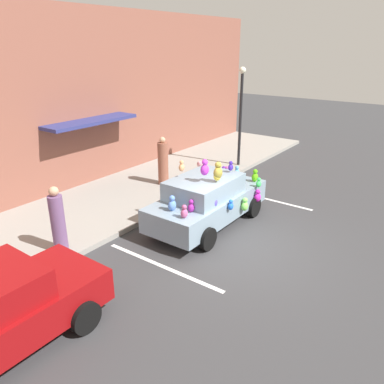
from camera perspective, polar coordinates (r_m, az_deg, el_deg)
The scene contains 10 objects.
ground_plane at distance 10.49m, azimuth 6.72°, elevation -8.17°, with size 60.00×60.00×0.00m, color #38383A.
sidewalk at distance 13.35m, azimuth -12.17°, elevation -1.46°, with size 24.00×4.00×0.15m, color gray.
storefront_building at distance 14.18m, azimuth -19.11°, elevation 12.33°, with size 24.00×1.25×6.40m.
parking_stripe_front at distance 13.80m, azimuth 10.61°, elevation -0.89°, with size 0.12×3.60×0.01m, color silver.
parking_stripe_rear at distance 9.62m, azimuth -4.45°, elevation -11.02°, with size 0.12×3.60×0.01m, color silver.
plush_covered_car at distance 11.32m, azimuth 2.35°, elevation -1.17°, with size 4.21×2.01×2.21m.
teddy_bear_on_sidewalk at distance 15.15m, azimuth 1.22°, elevation 3.38°, with size 0.36×0.30×0.68m.
street_lamp_post at distance 16.42m, azimuth 7.33°, elevation 12.49°, with size 0.28×0.28×4.12m.
pedestrian_near_shopfront at distance 10.16m, azimuth -19.44°, elevation -4.21°, with size 0.36×0.36×1.76m.
pedestrian_walking_past at distance 14.30m, azimuth -4.36°, elevation 4.40°, with size 0.39×0.39×1.82m.
Camera 1 is at (-8.02, -4.39, 5.15)m, focal length 35.61 mm.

